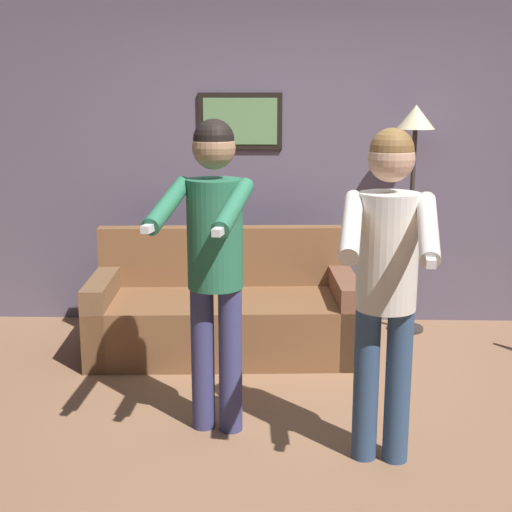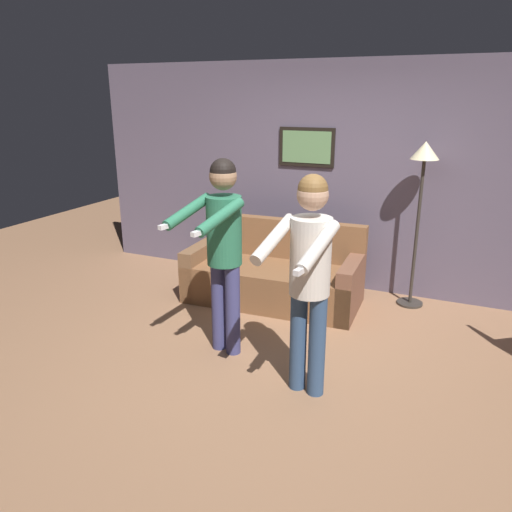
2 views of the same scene
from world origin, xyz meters
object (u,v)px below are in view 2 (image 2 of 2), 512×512
(couch, at_px, (274,277))
(person_standing_right, at_px, (309,267))
(person_standing_left, at_px, (223,239))
(torchiere_lamp, at_px, (423,176))

(couch, xyz_separation_m, person_standing_right, (0.91, -1.60, 0.75))
(person_standing_left, distance_m, person_standing_right, 0.93)
(person_standing_left, bearing_deg, person_standing_right, -20.14)
(couch, height_order, torchiere_lamp, torchiere_lamp)
(torchiere_lamp, bearing_deg, couch, -160.58)
(torchiere_lamp, bearing_deg, person_standing_right, -103.72)
(couch, distance_m, person_standing_right, 1.99)
(couch, height_order, person_standing_right, person_standing_right)
(couch, distance_m, torchiere_lamp, 1.90)
(person_standing_right, bearing_deg, couch, 119.74)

